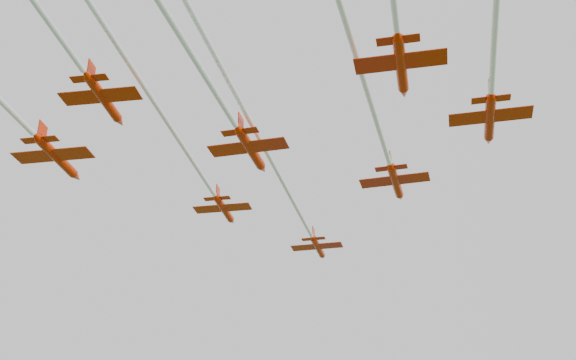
% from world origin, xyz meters
% --- Properties ---
extents(jet_lead, '(7.85, 67.18, 2.34)m').
position_xyz_m(jet_lead, '(1.61, 10.34, 55.34)').
color(jet_lead, red).
extents(jet_row2_left, '(7.90, 65.51, 2.38)m').
position_xyz_m(jet_row2_left, '(-8.62, -3.13, 56.38)').
color(jet_row2_left, red).
extents(jet_row2_right, '(8.97, 48.91, 2.65)m').
position_xyz_m(jet_row2_right, '(14.30, 0.51, 56.61)').
color(jet_row2_right, red).
extents(jet_row3_mid, '(8.76, 66.05, 2.60)m').
position_xyz_m(jet_row3_mid, '(-1.05, -23.60, 53.74)').
color(jet_row3_mid, red).
extents(jet_row3_right, '(8.82, 53.89, 2.63)m').
position_xyz_m(jet_row3_right, '(25.49, -16.14, 56.25)').
color(jet_row3_right, red).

